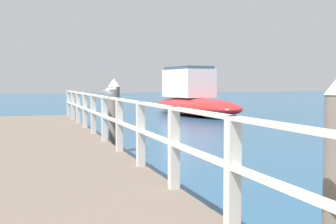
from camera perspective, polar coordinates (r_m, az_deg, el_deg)
pier_deck at (r=9.26m, az=-15.46°, el=-5.78°), size 2.82×19.19×0.39m
pier_railing at (r=9.32m, az=-7.35°, el=-0.49°), size 0.12×17.71×1.03m
dock_piling_far at (r=10.92m, az=-6.95°, el=-0.41°), size 0.29×0.29×1.82m
seagull_foreground at (r=9.41m, az=-7.47°, el=2.76°), size 0.36×0.37×0.21m
boat_5 at (r=23.83m, az=3.24°, el=1.72°), size 3.64×8.14×2.61m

